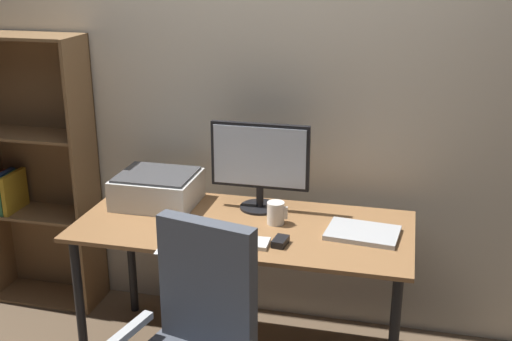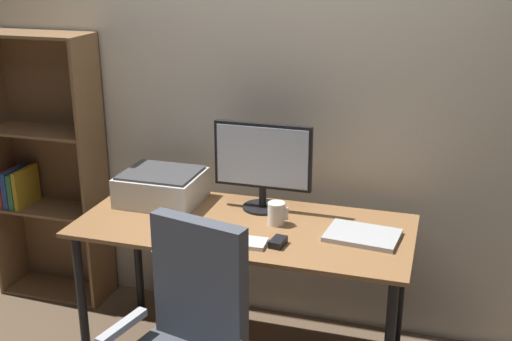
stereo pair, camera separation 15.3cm
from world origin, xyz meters
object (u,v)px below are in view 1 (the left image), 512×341
Objects in this scene: monitor at (260,161)px; coffee_mug at (276,213)px; mouse at (280,242)px; keyboard at (236,241)px; printer at (157,189)px; desk at (244,241)px; bookshelf at (36,175)px; laptop at (363,233)px.

monitor is 0.28m from coffee_mug.
monitor is at bearing 122.74° from mouse.
coffee_mug is (-0.07, 0.22, 0.04)m from mouse.
mouse is (0.18, -0.39, -0.23)m from monitor.
keyboard is 0.63m from printer.
printer reaches higher than desk.
bookshelf is (-1.31, 0.35, 0.10)m from desk.
monitor is 0.32× the size of bookshelf.
mouse is 0.06× the size of bookshelf.
desk is 1.36m from bookshelf.
bookshelf is at bearing 165.11° from desk.
monitor reaches higher than laptop.
mouse is at bearing -39.46° from desk.
monitor is 4.56× the size of coffee_mug.
printer reaches higher than keyboard.
bookshelf reaches higher than mouse.
printer is at bearing 170.53° from coffee_mug.
coffee_mug is (0.15, 0.05, 0.14)m from desk.
desk is 0.23m from keyboard.
laptop reaches higher than desk.
coffee_mug is at bearing -9.47° from printer.
mouse is at bearing 7.29° from keyboard.
monitor reaches higher than printer.
desk is 0.54m from printer.
monitor is at bearing 87.37° from keyboard.
laptop is at bearing 35.98° from mouse.
monitor is 1.53× the size of laptop.
printer is at bearing 162.76° from desk.
desk is 0.39m from monitor.
monitor reaches higher than coffee_mug.
bookshelf is (-1.33, 0.55, 0.01)m from keyboard.
monitor is 0.61m from laptop.
mouse is 0.78m from printer.
printer is (-0.51, 0.36, 0.07)m from keyboard.
keyboard is at bearing -22.59° from bookshelf.
monitor is at bearing 165.22° from laptop.
desk is 0.29m from mouse.
bookshelf reaches higher than laptop.
laptop is at bearing -4.73° from coffee_mug.
monitor is 0.48m from keyboard.
laptop is 1.89m from bookshelf.
keyboard is at bearing -163.95° from mouse.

